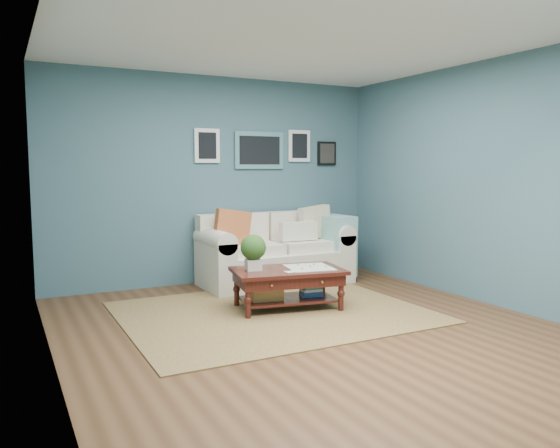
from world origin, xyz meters
TOP-DOWN VIEW (x-y plane):
  - room_shell at (0.02, 0.06)m, footprint 5.00×5.02m
  - area_rug at (-0.07, 0.71)m, footprint 3.05×2.44m
  - loveseat at (0.70, 2.03)m, footprint 1.99×0.90m
  - coffee_table at (0.09, 0.80)m, footprint 1.27×0.88m

SIDE VIEW (x-z plane):
  - area_rug at x=-0.07m, z-range 0.00..0.01m
  - coffee_table at x=0.09m, z-range -0.05..0.77m
  - loveseat at x=0.70m, z-range -0.10..0.93m
  - room_shell at x=0.02m, z-range 0.01..2.71m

